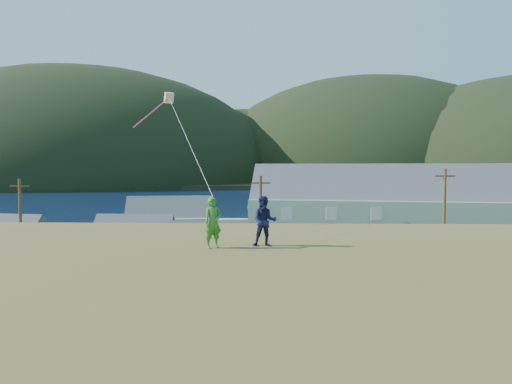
# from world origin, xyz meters

# --- Properties ---
(ground) EXTENTS (900.00, 900.00, 0.00)m
(ground) POSITION_xyz_m (0.00, 0.00, 0.00)
(ground) COLOR #0A1638
(ground) RESTS_ON ground
(grass_strip) EXTENTS (110.00, 8.00, 0.10)m
(grass_strip) POSITION_xyz_m (0.00, -2.00, 0.05)
(grass_strip) COLOR #4C3D19
(grass_strip) RESTS_ON ground
(waterfront_lot) EXTENTS (72.00, 36.00, 0.12)m
(waterfront_lot) POSITION_xyz_m (0.00, 17.00, 0.06)
(waterfront_lot) COLOR #28282B
(waterfront_lot) RESTS_ON ground
(wharf) EXTENTS (26.00, 14.00, 0.90)m
(wharf) POSITION_xyz_m (-6.00, 40.00, 0.45)
(wharf) COLOR gray
(wharf) RESTS_ON ground
(far_shore) EXTENTS (900.00, 320.00, 2.00)m
(far_shore) POSITION_xyz_m (0.00, 330.00, 1.00)
(far_shore) COLOR black
(far_shore) RESTS_ON ground
(far_hills) EXTENTS (760.00, 265.00, 143.00)m
(far_hills) POSITION_xyz_m (35.59, 279.38, 2.00)
(far_hills) COLOR black
(far_hills) RESTS_ON ground
(lodge) EXTENTS (37.34, 15.48, 12.74)m
(lodge) POSITION_xyz_m (17.40, 20.48, 4.90)
(lodge) COLOR gray
(lodge) RESTS_ON waterfront_lot
(shed_palegreen_near) EXTENTS (8.69, 5.69, 6.10)m
(shed_palegreen_near) POSITION_xyz_m (-12.95, 11.86, 2.32)
(shed_palegreen_near) COLOR slate
(shed_palegreen_near) RESTS_ON waterfront_lot
(shed_white) EXTENTS (8.15, 5.85, 6.10)m
(shed_white) POSITION_xyz_m (-4.06, 6.33, 2.35)
(shed_white) COLOR white
(shed_white) RESTS_ON waterfront_lot
(shed_palegreen_far) EXTENTS (12.16, 8.08, 7.63)m
(shed_palegreen_far) POSITION_xyz_m (-11.67, 24.13, 2.91)
(shed_palegreen_far) COLOR gray
(shed_palegreen_far) RESTS_ON waterfront_lot
(utility_poles) EXTENTS (35.03, 0.24, 9.85)m
(utility_poles) POSITION_xyz_m (-0.42, 1.50, 4.82)
(utility_poles) COLOR #47331E
(utility_poles) RESTS_ON waterfront_lot
(parked_cars) EXTENTS (21.92, 12.24, 1.51)m
(parked_cars) POSITION_xyz_m (-8.09, 19.99, 0.85)
(parked_cars) COLOR black
(parked_cars) RESTS_ON waterfront_lot
(kite_flyer_green) EXTENTS (0.78, 0.72, 1.80)m
(kite_flyer_green) POSITION_xyz_m (-0.48, -19.71, 8.10)
(kite_flyer_green) COLOR #2D7D22
(kite_flyer_green) RESTS_ON hillside
(kite_flyer_navy) EXTENTS (0.88, 0.69, 1.80)m
(kite_flyer_navy) POSITION_xyz_m (1.32, -19.31, 8.10)
(kite_flyer_navy) COLOR #16183E
(kite_flyer_navy) RESTS_ON hillside
(kite_rig) EXTENTS (2.35, 4.62, 10.44)m
(kite_rig) POSITION_xyz_m (-3.93, -11.42, 13.54)
(kite_rig) COLOR beige
(kite_rig) RESTS_ON ground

